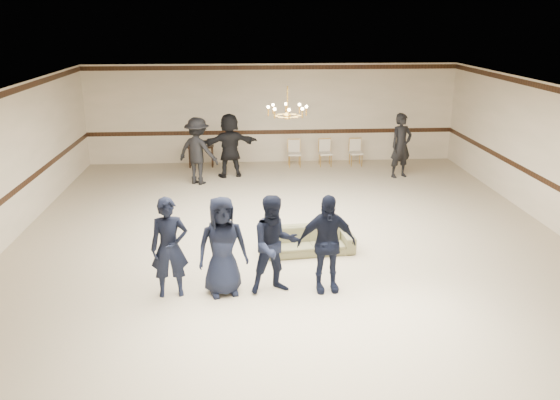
# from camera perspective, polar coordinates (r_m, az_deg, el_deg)

# --- Properties ---
(room) EXTENTS (12.01, 14.01, 3.21)m
(room) POSITION_cam_1_polar(r_m,az_deg,el_deg) (11.74, 1.13, 3.11)
(room) COLOR #BBB090
(room) RESTS_ON ground
(chair_rail) EXTENTS (12.00, 0.02, 0.14)m
(chair_rail) POSITION_cam_1_polar(r_m,az_deg,el_deg) (18.67, -0.77, 6.89)
(chair_rail) COLOR black
(chair_rail) RESTS_ON wall_back
(crown_molding) EXTENTS (12.00, 0.02, 0.14)m
(crown_molding) POSITION_cam_1_polar(r_m,az_deg,el_deg) (18.37, -0.80, 13.27)
(crown_molding) COLOR black
(crown_molding) RESTS_ON wall_back
(chandelier) EXTENTS (0.94, 0.94, 0.89)m
(chandelier) POSITION_cam_1_polar(r_m,az_deg,el_deg) (12.46, 0.75, 9.98)
(chandelier) COLOR gold
(chandelier) RESTS_ON ceiling
(boy_a) EXTENTS (0.69, 0.49, 1.77)m
(boy_a) POSITION_cam_1_polar(r_m,az_deg,el_deg) (9.81, -11.13, -4.75)
(boy_a) COLOR black
(boy_a) RESTS_ON floor
(boy_b) EXTENTS (0.97, 0.74, 1.77)m
(boy_b) POSITION_cam_1_polar(r_m,az_deg,el_deg) (9.74, -5.85, -4.67)
(boy_b) COLOR black
(boy_b) RESTS_ON floor
(boy_c) EXTENTS (0.99, 0.85, 1.77)m
(boy_c) POSITION_cam_1_polar(r_m,az_deg,el_deg) (9.74, -0.54, -4.56)
(boy_c) COLOR black
(boy_c) RESTS_ON floor
(boy_d) EXTENTS (1.07, 0.51, 1.77)m
(boy_d) POSITION_cam_1_polar(r_m,az_deg,el_deg) (9.83, 4.72, -4.40)
(boy_d) COLOR black
(boy_d) RESTS_ON floor
(settee) EXTENTS (1.86, 0.88, 0.52)m
(settee) POSITION_cam_1_polar(r_m,az_deg,el_deg) (11.60, 3.02, -4.09)
(settee) COLOR #706D4B
(settee) RESTS_ON floor
(adult_left) EXTENTS (1.43, 1.21, 1.93)m
(adult_left) POSITION_cam_1_polar(r_m,az_deg,el_deg) (16.32, -8.33, 4.93)
(adult_left) COLOR black
(adult_left) RESTS_ON floor
(adult_mid) EXTENTS (1.87, 0.97, 1.93)m
(adult_mid) POSITION_cam_1_polar(r_m,az_deg,el_deg) (16.96, -5.12, 5.54)
(adult_mid) COLOR black
(adult_mid) RESTS_ON floor
(adult_right) EXTENTS (0.82, 0.68, 1.93)m
(adult_right) POSITION_cam_1_polar(r_m,az_deg,el_deg) (17.23, 12.15, 5.41)
(adult_right) COLOR black
(adult_right) RESTS_ON floor
(banquet_chair_left) EXTENTS (0.43, 0.43, 0.85)m
(banquet_chair_left) POSITION_cam_1_polar(r_m,az_deg,el_deg) (18.17, 1.48, 4.72)
(banquet_chair_left) COLOR beige
(banquet_chair_left) RESTS_ON floor
(banquet_chair_mid) EXTENTS (0.45, 0.45, 0.85)m
(banquet_chair_mid) POSITION_cam_1_polar(r_m,az_deg,el_deg) (18.29, 4.61, 4.76)
(banquet_chair_mid) COLOR beige
(banquet_chair_mid) RESTS_ON floor
(banquet_chair_right) EXTENTS (0.43, 0.43, 0.85)m
(banquet_chair_right) POSITION_cam_1_polar(r_m,az_deg,el_deg) (18.46, 7.69, 4.78)
(banquet_chair_right) COLOR beige
(banquet_chair_right) RESTS_ON floor
(console_table) EXTENTS (0.82, 0.37, 0.68)m
(console_table) POSITION_cam_1_polar(r_m,az_deg,el_deg) (18.35, -7.98, 4.41)
(console_table) COLOR black
(console_table) RESTS_ON floor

